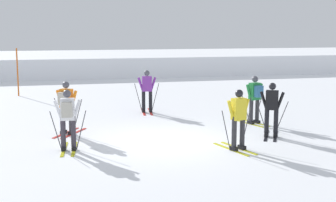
{
  "coord_description": "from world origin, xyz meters",
  "views": [
    {
      "loc": [
        -3.15,
        -13.31,
        3.37
      ],
      "look_at": [
        0.54,
        2.06,
        0.9
      ],
      "focal_mm": 49.99,
      "sensor_mm": 36.0,
      "label": 1
    }
  ],
  "objects_px": {
    "skier_green": "(255,97)",
    "skier_white": "(68,117)",
    "skier_yellow": "(238,118)",
    "skier_purple": "(147,90)",
    "skier_black": "(272,108)",
    "skier_orange": "(66,105)",
    "trail_marker_pole": "(18,72)"
  },
  "relations": [
    {
      "from": "skier_purple",
      "to": "skier_black",
      "type": "distance_m",
      "value": 5.9
    },
    {
      "from": "skier_purple",
      "to": "skier_yellow",
      "type": "xyz_separation_m",
      "value": [
        1.34,
        -6.37,
        -0.0
      ]
    },
    {
      "from": "skier_yellow",
      "to": "skier_orange",
      "type": "distance_m",
      "value": 5.52
    },
    {
      "from": "skier_green",
      "to": "skier_orange",
      "type": "height_order",
      "value": "same"
    },
    {
      "from": "skier_orange",
      "to": "skier_yellow",
      "type": "bearing_deg",
      "value": -34.01
    },
    {
      "from": "skier_purple",
      "to": "skier_white",
      "type": "xyz_separation_m",
      "value": [
        -3.25,
        -5.35,
        0.04
      ]
    },
    {
      "from": "skier_green",
      "to": "skier_yellow",
      "type": "xyz_separation_m",
      "value": [
        -1.93,
        -3.25,
        -0.04
      ]
    },
    {
      "from": "skier_purple",
      "to": "skier_orange",
      "type": "bearing_deg",
      "value": -134.63
    },
    {
      "from": "skier_black",
      "to": "skier_yellow",
      "type": "distance_m",
      "value": 2.05
    },
    {
      "from": "skier_black",
      "to": "skier_white",
      "type": "distance_m",
      "value": 6.21
    },
    {
      "from": "skier_orange",
      "to": "trail_marker_pole",
      "type": "bearing_deg",
      "value": 102.89
    },
    {
      "from": "skier_black",
      "to": "skier_white",
      "type": "height_order",
      "value": "same"
    },
    {
      "from": "skier_green",
      "to": "skier_black",
      "type": "bearing_deg",
      "value": -99.09
    },
    {
      "from": "skier_black",
      "to": "skier_white",
      "type": "bearing_deg",
      "value": -177.73
    },
    {
      "from": "skier_purple",
      "to": "skier_yellow",
      "type": "bearing_deg",
      "value": -78.12
    },
    {
      "from": "skier_black",
      "to": "trail_marker_pole",
      "type": "distance_m",
      "value": 13.99
    },
    {
      "from": "skier_white",
      "to": "skier_black",
      "type": "bearing_deg",
      "value": 2.27
    },
    {
      "from": "skier_green",
      "to": "skier_white",
      "type": "relative_size",
      "value": 1.0
    },
    {
      "from": "skier_purple",
      "to": "skier_black",
      "type": "bearing_deg",
      "value": -59.94
    },
    {
      "from": "skier_purple",
      "to": "trail_marker_pole",
      "type": "relative_size",
      "value": 0.72
    },
    {
      "from": "skier_green",
      "to": "skier_black",
      "type": "relative_size",
      "value": 1.0
    },
    {
      "from": "skier_white",
      "to": "skier_orange",
      "type": "distance_m",
      "value": 2.07
    },
    {
      "from": "skier_white",
      "to": "trail_marker_pole",
      "type": "relative_size",
      "value": 0.72
    },
    {
      "from": "skier_yellow",
      "to": "skier_orange",
      "type": "relative_size",
      "value": 1.0
    },
    {
      "from": "skier_black",
      "to": "trail_marker_pole",
      "type": "relative_size",
      "value": 0.72
    },
    {
      "from": "skier_purple",
      "to": "skier_orange",
      "type": "relative_size",
      "value": 1.0
    },
    {
      "from": "skier_yellow",
      "to": "skier_white",
      "type": "distance_m",
      "value": 4.7
    },
    {
      "from": "skier_orange",
      "to": "trail_marker_pole",
      "type": "xyz_separation_m",
      "value": [
        -2.15,
        9.4,
        0.24
      ]
    },
    {
      "from": "skier_yellow",
      "to": "trail_marker_pole",
      "type": "distance_m",
      "value": 14.19
    },
    {
      "from": "skier_green",
      "to": "skier_yellow",
      "type": "distance_m",
      "value": 3.78
    },
    {
      "from": "skier_white",
      "to": "trail_marker_pole",
      "type": "distance_m",
      "value": 11.67
    },
    {
      "from": "skier_black",
      "to": "skier_yellow",
      "type": "height_order",
      "value": "same"
    }
  ]
}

